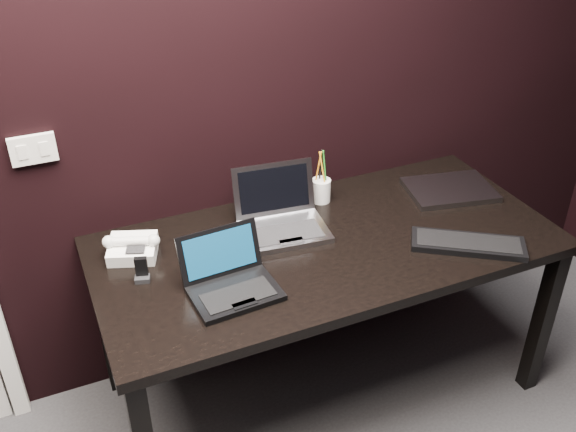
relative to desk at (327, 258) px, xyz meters
name	(u,v)px	position (x,y,z in m)	size (l,w,h in m)	color
wall_back	(206,71)	(-0.30, 0.40, 0.64)	(4.00, 4.00, 0.00)	black
wall_switch	(33,149)	(-0.92, 0.39, 0.46)	(0.15, 0.02, 0.10)	silver
desk	(327,258)	(0.00, 0.00, 0.00)	(1.70, 0.80, 0.74)	black
netbook	(231,281)	(-0.42, -0.13, 0.11)	(0.30, 0.27, 0.18)	black
silver_laptop	(282,220)	(-0.12, 0.14, 0.12)	(0.34, 0.32, 0.22)	#9B9AA0
ext_keyboard	(468,244)	(0.45, -0.24, 0.09)	(0.41, 0.34, 0.03)	black
closed_laptop	(450,190)	(0.63, 0.12, 0.09)	(0.39, 0.32, 0.02)	gray
desk_phone	(133,248)	(-0.67, 0.19, 0.11)	(0.21, 0.20, 0.10)	white
mobile_phone	(142,272)	(-0.67, 0.04, 0.11)	(0.06, 0.05, 0.09)	black
pen_cup	(321,189)	(0.11, 0.27, 0.13)	(0.09, 0.09, 0.22)	white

